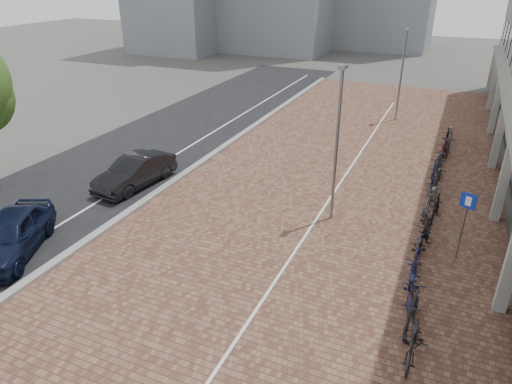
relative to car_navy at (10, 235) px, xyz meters
The scene contains 12 objects.
ground 7.02m from the car_navy, ahead, with size 140.00×140.00×0.00m, color #474442.
plaza_brick 14.69m from the car_navy, 52.35° to the left, with size 14.50×42.00×0.04m, color brown.
street_asphalt 11.82m from the car_navy, 99.94° to the left, with size 8.00×50.00×0.03m, color black.
curb 11.79m from the car_navy, 80.89° to the left, with size 0.35×42.00×0.14m, color gray.
lane_line 11.64m from the car_navy, 90.18° to the left, with size 0.12×44.00×0.00m, color white.
parking_line 14.81m from the car_navy, 51.73° to the left, with size 0.10×30.00×0.00m, color white.
car_navy is the anchor object (origin of this frame).
car_dark 6.47m from the car_navy, 85.89° to the left, with size 1.50×4.30×1.42m, color black.
parking_sign 15.67m from the car_navy, 22.37° to the left, with size 0.50×0.26×2.57m.
lamp_near 12.17m from the car_navy, 36.01° to the left, with size 0.12×0.12×6.08m, color slate.
lamp_far 24.32m from the car_navy, 65.72° to the left, with size 0.12×0.12×5.80m, color slate.
bike_row 16.58m from the car_navy, 36.30° to the left, with size 1.22×20.39×1.05m.
Camera 1 is at (6.55, -8.84, 9.14)m, focal length 32.31 mm.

